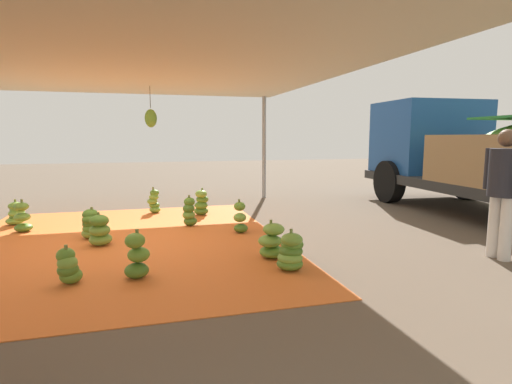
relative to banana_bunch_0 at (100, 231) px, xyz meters
name	(u,v)px	position (x,y,z in m)	size (l,w,h in m)	color
ground_plane	(311,231)	(-0.10, 3.31, -0.22)	(40.00, 40.00, 0.00)	brown
tarp_orange	(124,243)	(-0.10, 0.31, -0.21)	(5.71, 4.62, 0.01)	orange
tent_canopy	(110,66)	(-0.11, 0.23, 2.33)	(8.00, 7.00, 2.62)	#9EA0A5
banana_bunch_0	(100,231)	(0.00, 0.00, 0.00)	(0.45, 0.42, 0.49)	#75A83D
banana_bunch_1	(291,252)	(1.73, 2.27, 0.00)	(0.45, 0.45, 0.49)	#518428
banana_bunch_2	(154,202)	(-2.43, 0.82, 0.01)	(0.34, 0.34, 0.53)	#6B9E38
banana_bunch_3	(137,257)	(1.55, 0.53, 0.03)	(0.36, 0.34, 0.55)	#477523
banana_bunch_4	(189,213)	(-0.98, 1.38, 0.02)	(0.33, 0.34, 0.54)	#477523
banana_bunch_5	(272,242)	(1.23, 2.20, 0.00)	(0.47, 0.47, 0.50)	#60932D
banana_bunch_6	(201,203)	(-1.92, 1.72, 0.03)	(0.38, 0.36, 0.55)	#477523
banana_bunch_7	(17,214)	(-1.91, -1.58, -0.02)	(0.41, 0.43, 0.46)	#75A83D
banana_bunch_9	(22,218)	(-1.26, -1.32, 0.01)	(0.39, 0.39, 0.54)	#518428
banana_bunch_10	(68,267)	(1.55, -0.17, -0.03)	(0.32, 0.32, 0.43)	#518428
banana_bunch_11	(91,225)	(-0.48, -0.17, 0.00)	(0.39, 0.40, 0.49)	#75A83D
banana_bunch_12	(240,219)	(-0.24, 2.12, 0.02)	(0.29, 0.29, 0.55)	#477523
cargo_truck_main	(496,154)	(-0.33, 7.26, 1.01)	(6.62, 2.72, 2.40)	#2D2D2D
worker_0	(504,184)	(2.00, 5.03, 0.75)	(0.61, 0.37, 1.66)	silver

